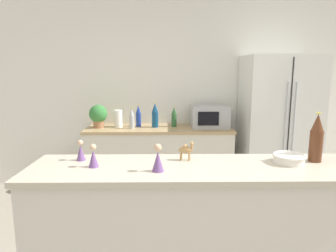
% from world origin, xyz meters
% --- Properties ---
extents(wall_back, '(8.00, 0.06, 2.55)m').
position_xyz_m(wall_back, '(0.00, 2.73, 1.27)').
color(wall_back, white).
rests_on(wall_back, ground_plane).
extents(back_counter, '(1.90, 0.63, 0.88)m').
position_xyz_m(back_counter, '(-0.25, 2.40, 0.44)').
color(back_counter, silver).
rests_on(back_counter, ground_plane).
extents(refrigerator, '(0.91, 0.71, 1.80)m').
position_xyz_m(refrigerator, '(1.29, 2.34, 0.90)').
color(refrigerator, white).
rests_on(refrigerator, ground_plane).
extents(bar_counter, '(2.15, 0.56, 1.01)m').
position_xyz_m(bar_counter, '(0.03, 0.36, 0.51)').
color(bar_counter, beige).
rests_on(bar_counter, ground_plane).
extents(potted_plant, '(0.23, 0.23, 0.30)m').
position_xyz_m(potted_plant, '(-1.04, 2.39, 1.05)').
color(potted_plant, '#9E6B47').
rests_on(potted_plant, back_counter).
extents(paper_towel_roll, '(0.11, 0.11, 0.22)m').
position_xyz_m(paper_towel_roll, '(-0.79, 2.43, 0.99)').
color(paper_towel_roll, white).
rests_on(paper_towel_roll, back_counter).
extents(microwave, '(0.48, 0.37, 0.28)m').
position_xyz_m(microwave, '(0.41, 2.42, 1.02)').
color(microwave, '#B2B5BA').
rests_on(microwave, back_counter).
extents(back_bottle_0, '(0.07, 0.07, 0.27)m').
position_xyz_m(back_bottle_0, '(-0.05, 2.45, 1.01)').
color(back_bottle_0, '#2D6033').
rests_on(back_bottle_0, back_counter).
extents(back_bottle_1, '(0.08, 0.08, 0.33)m').
position_xyz_m(back_bottle_1, '(-0.30, 2.41, 1.04)').
color(back_bottle_1, navy).
rests_on(back_bottle_1, back_counter).
extents(back_bottle_2, '(0.07, 0.07, 0.27)m').
position_xyz_m(back_bottle_2, '(-0.60, 2.33, 1.01)').
color(back_bottle_2, '#B2B7BC').
rests_on(back_bottle_2, back_counter).
extents(back_bottle_3, '(0.07, 0.07, 0.29)m').
position_xyz_m(back_bottle_3, '(-0.53, 2.48, 1.02)').
color(back_bottle_3, navy).
rests_on(back_bottle_3, back_counter).
extents(wine_bottle, '(0.09, 0.09, 0.33)m').
position_xyz_m(wine_bottle, '(0.82, 0.46, 1.16)').
color(wine_bottle, '#562D19').
rests_on(wine_bottle, bar_counter).
extents(fruit_bowl, '(0.21, 0.21, 0.06)m').
position_xyz_m(fruit_bowl, '(0.63, 0.42, 1.04)').
color(fruit_bowl, white).
rests_on(fruit_bowl, bar_counter).
extents(camel_figurine, '(0.11, 0.07, 0.13)m').
position_xyz_m(camel_figurine, '(-0.04, 0.49, 1.08)').
color(camel_figurine, '#A87F4C').
rests_on(camel_figurine, bar_counter).
extents(wise_man_figurine_blue, '(0.06, 0.06, 0.14)m').
position_xyz_m(wise_man_figurine_blue, '(-0.75, 0.50, 1.07)').
color(wise_man_figurine_blue, '#6B4784').
rests_on(wise_man_figurine_blue, bar_counter).
extents(wise_man_figurine_crimson, '(0.06, 0.06, 0.15)m').
position_xyz_m(wise_man_figurine_crimson, '(-0.63, 0.35, 1.07)').
color(wise_man_figurine_crimson, '#6B4784').
rests_on(wise_man_figurine_crimson, bar_counter).
extents(wise_man_figurine_purple, '(0.07, 0.07, 0.17)m').
position_xyz_m(wise_man_figurine_purple, '(-0.22, 0.26, 1.08)').
color(wise_man_figurine_purple, '#6B4784').
rests_on(wise_man_figurine_purple, bar_counter).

